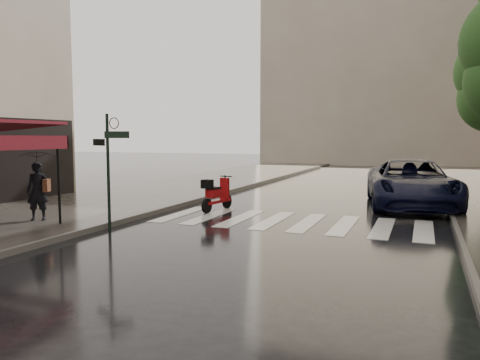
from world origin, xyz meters
The scene contains 10 objects.
ground centered at (0.00, 0.00, 0.00)m, with size 120.00×120.00×0.00m, color black.
sidewalk_near centered at (-4.50, 12.00, 0.06)m, with size 6.00×60.00×0.12m, color #38332D.
curb_near centered at (-1.45, 12.00, 0.07)m, with size 0.12×60.00×0.16m, color #595651.
curb_far centered at (7.45, 12.00, 0.07)m, with size 0.12×60.00×0.16m, color #595651.
crosswalk centered at (2.98, 6.00, 0.01)m, with size 7.85×3.20×0.01m.
signpost centered at (-1.19, 3.00, 1.83)m, with size 1.17×0.29×3.10m.
backdrop_building centered at (3.00, 38.00, 10.00)m, with size 22.00×6.00×20.00m, color gray.
pedestrian_with_umbrella centered at (-3.61, 2.95, 1.75)m, with size 1.33×1.34×2.46m.
scooter centered at (0.09, 7.07, 0.53)m, with size 0.59×1.74×1.15m.
parked_car centered at (6.20, 10.48, 0.85)m, with size 2.82×6.13×1.70m, color black.
Camera 1 is at (6.59, -7.23, 2.47)m, focal length 35.00 mm.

